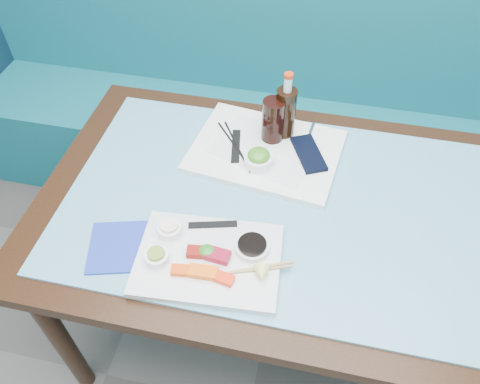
% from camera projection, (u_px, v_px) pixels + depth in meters
% --- Properties ---
extents(booth_bench, '(3.00, 0.56, 1.17)m').
position_uv_depth(booth_bench, '(301.00, 122.00, 2.18)').
color(booth_bench, '#105E68').
rests_on(booth_bench, ground).
extents(dining_table, '(1.40, 0.90, 0.75)m').
position_uv_depth(dining_table, '(275.00, 222.00, 1.42)').
color(dining_table, black).
rests_on(dining_table, ground).
extents(glass_top, '(1.22, 0.76, 0.01)m').
position_uv_depth(glass_top, '(277.00, 204.00, 1.35)').
color(glass_top, '#5998B2').
rests_on(glass_top, dining_table).
extents(sashimi_plate, '(0.39, 0.29, 0.02)m').
position_uv_depth(sashimi_plate, '(208.00, 260.00, 1.21)').
color(sashimi_plate, silver).
rests_on(sashimi_plate, glass_top).
extents(salmon_left, '(0.06, 0.04, 0.01)m').
position_uv_depth(salmon_left, '(183.00, 270.00, 1.17)').
color(salmon_left, '#EC4609').
rests_on(salmon_left, sashimi_plate).
extents(salmon_mid, '(0.07, 0.04, 0.02)m').
position_uv_depth(salmon_mid, '(203.00, 272.00, 1.16)').
color(salmon_mid, '#FF610A').
rests_on(salmon_mid, sashimi_plate).
extents(salmon_right, '(0.07, 0.04, 0.01)m').
position_uv_depth(salmon_right, '(222.00, 278.00, 1.15)').
color(salmon_right, '#FF2C0A').
rests_on(salmon_right, sashimi_plate).
extents(tuna_left, '(0.06, 0.04, 0.02)m').
position_uv_depth(tuna_left, '(197.00, 252.00, 1.20)').
color(tuna_left, maroon).
rests_on(tuna_left, sashimi_plate).
extents(tuna_right, '(0.07, 0.04, 0.02)m').
position_uv_depth(tuna_right, '(218.00, 256.00, 1.19)').
color(tuna_right, maroon).
rests_on(tuna_right, sashimi_plate).
extents(seaweed_garnish, '(0.06, 0.05, 0.03)m').
position_uv_depth(seaweed_garnish, '(207.00, 251.00, 1.20)').
color(seaweed_garnish, '#26751B').
rests_on(seaweed_garnish, sashimi_plate).
extents(ramekin_wasabi, '(0.08, 0.08, 0.03)m').
position_uv_depth(ramekin_wasabi, '(157.00, 257.00, 1.19)').
color(ramekin_wasabi, white).
rests_on(ramekin_wasabi, sashimi_plate).
extents(wasabi_fill, '(0.05, 0.05, 0.01)m').
position_uv_depth(wasabi_fill, '(156.00, 253.00, 1.17)').
color(wasabi_fill, olive).
rests_on(wasabi_fill, ramekin_wasabi).
extents(ramekin_ginger, '(0.08, 0.08, 0.03)m').
position_uv_depth(ramekin_ginger, '(170.00, 230.00, 1.24)').
color(ramekin_ginger, white).
rests_on(ramekin_ginger, sashimi_plate).
extents(ginger_fill, '(0.05, 0.05, 0.01)m').
position_uv_depth(ginger_fill, '(169.00, 226.00, 1.23)').
color(ginger_fill, '#FBE4CE').
rests_on(ginger_fill, ramekin_ginger).
extents(soy_dish, '(0.11, 0.11, 0.02)m').
position_uv_depth(soy_dish, '(252.00, 247.00, 1.21)').
color(soy_dish, white).
rests_on(soy_dish, sashimi_plate).
extents(soy_fill, '(0.08, 0.08, 0.01)m').
position_uv_depth(soy_fill, '(252.00, 244.00, 1.20)').
color(soy_fill, black).
rests_on(soy_fill, soy_dish).
extents(lemon_wedge, '(0.05, 0.04, 0.04)m').
position_uv_depth(lemon_wedge, '(262.00, 273.00, 1.15)').
color(lemon_wedge, '#FDFF78').
rests_on(lemon_wedge, sashimi_plate).
extents(chopstick_sleeve, '(0.13, 0.05, 0.00)m').
position_uv_depth(chopstick_sleeve, '(213.00, 225.00, 1.27)').
color(chopstick_sleeve, black).
rests_on(chopstick_sleeve, sashimi_plate).
extents(wooden_chopstick_a, '(0.21, 0.10, 0.01)m').
position_uv_depth(wooden_chopstick_a, '(249.00, 269.00, 1.17)').
color(wooden_chopstick_a, tan).
rests_on(wooden_chopstick_a, sashimi_plate).
extents(wooden_chopstick_b, '(0.19, 0.07, 0.01)m').
position_uv_depth(wooden_chopstick_b, '(253.00, 270.00, 1.17)').
color(wooden_chopstick_b, tan).
rests_on(wooden_chopstick_b, sashimi_plate).
extents(serving_tray, '(0.50, 0.40, 0.02)m').
position_uv_depth(serving_tray, '(266.00, 151.00, 1.48)').
color(serving_tray, white).
rests_on(serving_tray, glass_top).
extents(paper_placemat, '(0.37, 0.31, 0.00)m').
position_uv_depth(paper_placemat, '(266.00, 149.00, 1.48)').
color(paper_placemat, silver).
rests_on(paper_placemat, serving_tray).
extents(seaweed_bowl, '(0.09, 0.09, 0.04)m').
position_uv_depth(seaweed_bowl, '(258.00, 161.00, 1.42)').
color(seaweed_bowl, white).
rests_on(seaweed_bowl, serving_tray).
extents(seaweed_salad, '(0.08, 0.08, 0.03)m').
position_uv_depth(seaweed_salad, '(259.00, 155.00, 1.40)').
color(seaweed_salad, '#3A7D1D').
rests_on(seaweed_salad, seaweed_bowl).
extents(cola_glass, '(0.09, 0.09, 0.15)m').
position_uv_depth(cola_glass, '(273.00, 120.00, 1.46)').
color(cola_glass, black).
rests_on(cola_glass, serving_tray).
extents(navy_pouch, '(0.13, 0.18, 0.01)m').
position_uv_depth(navy_pouch, '(309.00, 154.00, 1.45)').
color(navy_pouch, black).
rests_on(navy_pouch, serving_tray).
extents(fork, '(0.02, 0.09, 0.01)m').
position_uv_depth(fork, '(311.00, 132.00, 1.52)').
color(fork, silver).
rests_on(fork, serving_tray).
extents(black_chopstick_a, '(0.16, 0.20, 0.01)m').
position_uv_depth(black_chopstick_a, '(235.00, 146.00, 1.48)').
color(black_chopstick_a, black).
rests_on(black_chopstick_a, serving_tray).
extents(black_chopstick_b, '(0.13, 0.21, 0.01)m').
position_uv_depth(black_chopstick_b, '(237.00, 146.00, 1.48)').
color(black_chopstick_b, black).
rests_on(black_chopstick_b, serving_tray).
extents(tray_sleeve, '(0.05, 0.16, 0.00)m').
position_uv_depth(tray_sleeve, '(236.00, 146.00, 1.48)').
color(tray_sleeve, black).
rests_on(tray_sleeve, serving_tray).
extents(cola_bottle_body, '(0.07, 0.07, 0.18)m').
position_uv_depth(cola_bottle_body, '(285.00, 115.00, 1.47)').
color(cola_bottle_body, black).
rests_on(cola_bottle_body, glass_top).
extents(cola_bottle_neck, '(0.03, 0.03, 0.05)m').
position_uv_depth(cola_bottle_neck, '(288.00, 84.00, 1.38)').
color(cola_bottle_neck, white).
rests_on(cola_bottle_neck, cola_bottle_body).
extents(cola_bottle_cap, '(0.03, 0.03, 0.01)m').
position_uv_depth(cola_bottle_cap, '(289.00, 76.00, 1.36)').
color(cola_bottle_cap, red).
rests_on(cola_bottle_cap, cola_bottle_neck).
extents(blue_napkin, '(0.20, 0.20, 0.01)m').
position_uv_depth(blue_napkin, '(121.00, 247.00, 1.24)').
color(blue_napkin, '#1C329B').
rests_on(blue_napkin, glass_top).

